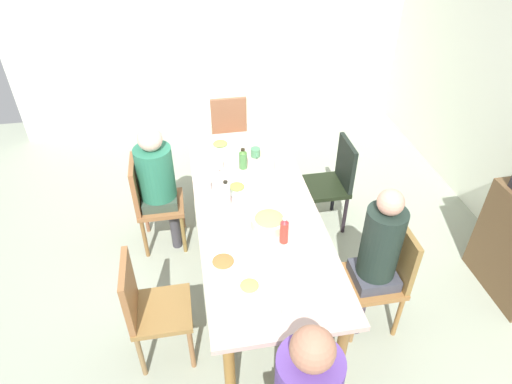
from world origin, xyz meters
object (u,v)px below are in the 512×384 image
at_px(chair_4, 333,180).
at_px(person_0, 377,252).
at_px(plate_0, 220,145).
at_px(plate_2, 237,188).
at_px(cup_2, 276,311).
at_px(plate_1, 223,262).
at_px(cup_0, 206,186).
at_px(chair_0, 384,273).
at_px(dining_table, 256,215).
at_px(bowl_0, 269,221).
at_px(cup_3, 256,153).
at_px(bottle_3, 271,162).
at_px(plate_3, 249,287).
at_px(bottle_1, 284,231).
at_px(chair_1, 150,199).
at_px(cup_1, 218,164).
at_px(bottle_2, 243,159).
at_px(chair_3, 231,136).
at_px(person_1, 158,178).
at_px(bottle_0, 226,195).
at_px(chair_2, 148,306).

bearing_deg(chair_4, person_0, -4.45).
bearing_deg(plate_0, plate_2, 4.79).
bearing_deg(cup_2, plate_1, -150.78).
distance_m(plate_1, cup_0, 0.83).
bearing_deg(chair_0, dining_table, -125.08).
bearing_deg(plate_2, dining_table, 23.11).
height_order(bowl_0, cup_3, bowl_0).
distance_m(plate_2, bottle_3, 0.38).
height_order(plate_3, cup_0, cup_0).
bearing_deg(bottle_1, chair_1, -135.80).
height_order(person_0, cup_0, person_0).
bearing_deg(chair_4, cup_1, -90.32).
xyz_separation_m(dining_table, chair_0, (0.59, 0.84, -0.18)).
relative_size(dining_table, cup_2, 20.76).
bearing_deg(bottle_3, person_0, 27.31).
bearing_deg(cup_0, bottle_1, 34.94).
distance_m(plate_2, cup_0, 0.25).
distance_m(plate_2, plate_3, 1.03).
relative_size(cup_1, bottle_2, 0.64).
bearing_deg(person_0, cup_3, -154.48).
height_order(cup_1, bottle_1, bottle_1).
bearing_deg(bottle_2, chair_3, 179.25).
relative_size(chair_4, plate_3, 4.26).
height_order(chair_4, cup_1, chair_4).
distance_m(cup_0, cup_1, 0.33).
relative_size(person_1, bottle_1, 5.67).
xyz_separation_m(person_1, cup_3, (-0.13, 0.87, 0.08)).
relative_size(bowl_0, bottle_3, 1.20).
relative_size(chair_4, cup_1, 7.37).
bearing_deg(cup_2, cup_3, 173.85).
bearing_deg(bottle_3, plate_1, -27.98).
bearing_deg(person_0, plate_1, -92.56).
bearing_deg(bottle_0, bowl_0, 43.77).
height_order(cup_2, bottle_1, bottle_1).
bearing_deg(cup_0, chair_4, 104.18).
relative_size(chair_3, cup_0, 7.58).
bearing_deg(bowl_0, plate_1, -49.95).
distance_m(person_0, cup_1, 1.53).
xyz_separation_m(plate_1, cup_0, (-0.83, -0.04, 0.03)).
bearing_deg(cup_0, chair_3, 164.35).
bearing_deg(chair_2, cup_2, 62.29).
relative_size(cup_2, bottle_2, 0.60).
xyz_separation_m(dining_table, chair_2, (0.59, -0.84, -0.18)).
distance_m(cup_3, bottle_2, 0.22).
xyz_separation_m(dining_table, person_1, (-0.59, -0.75, 0.03)).
relative_size(chair_3, bottle_3, 4.18).
bearing_deg(chair_4, bottle_3, -77.52).
xyz_separation_m(chair_0, plate_1, (-0.05, -1.15, 0.27)).
distance_m(dining_table, chair_4, 1.04).
distance_m(dining_table, chair_1, 1.04).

